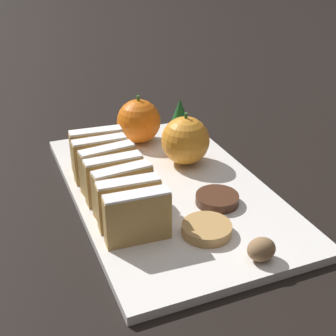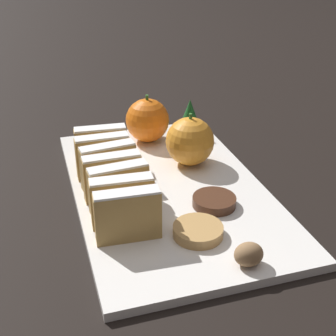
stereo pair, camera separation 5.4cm
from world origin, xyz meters
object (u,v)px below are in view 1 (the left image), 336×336
orange_near (185,141)px  orange_far (139,121)px  chocolate_cookie (217,199)px  walnut (261,249)px

orange_near → orange_far: (-0.04, 0.10, -0.00)m
orange_near → chocolate_cookie: 0.13m
orange_far → chocolate_cookie: bearing=-82.3°
orange_near → walnut: size_ratio=2.48×
orange_near → orange_far: size_ratio=1.01×
orange_near → orange_far: bearing=111.4°
walnut → chocolate_cookie: (0.01, 0.13, -0.01)m
orange_near → walnut: (-0.02, -0.25, -0.02)m
orange_near → walnut: bearing=-94.4°
orange_far → walnut: size_ratio=2.46×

